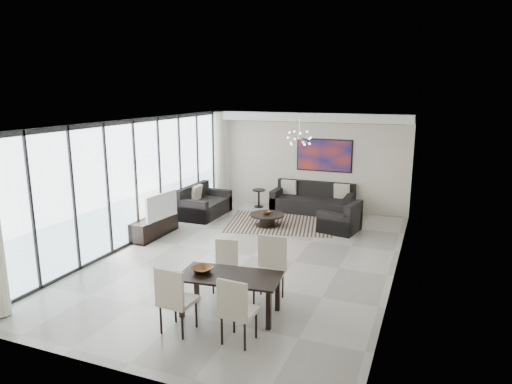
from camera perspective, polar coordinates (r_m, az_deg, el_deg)
The scene contains 20 objects.
room_shell at distance 9.50m, azimuth 2.02°, elevation -0.14°, with size 6.00×9.00×2.90m.
window_wall at distance 11.04m, azimuth -14.42°, elevation 1.37°, with size 0.37×8.95×2.90m.
soffit at distance 13.53m, azimuth 6.42°, elevation 9.29°, with size 5.98×0.40×0.26m, color white.
painting at distance 13.69m, azimuth 8.51°, elevation 4.55°, with size 1.68×0.04×0.98m, color #B63219.
chandelier at distance 11.76m, azimuth 5.44°, elevation 6.75°, with size 0.66×0.66×0.71m.
rug at distance 12.46m, azimuth 3.11°, elevation -3.88°, with size 2.79×2.14×0.01m, color black.
coffee_table at distance 12.17m, azimuth 1.43°, elevation -3.40°, with size 0.92×0.92×0.32m.
bowl_coffee at distance 12.15m, azimuth 1.38°, elevation -2.58°, with size 0.22×0.22×0.07m, color brown.
sofa_main at distance 13.61m, azimuth 7.11°, elevation -1.27°, with size 2.37×0.97×0.86m.
loveseat at distance 13.23m, azimuth -6.64°, elevation -1.67°, with size 0.97×1.72×0.86m.
armchair at distance 11.88m, azimuth 10.59°, elevation -3.60°, with size 1.04×1.08×0.79m.
side_table at distance 14.04m, azimuth 0.36°, elevation -0.40°, with size 0.40×0.40×0.56m.
tv_console at distance 11.59m, azimuth -12.57°, elevation -4.26°, with size 0.43×1.54×0.48m, color black.
television at distance 11.32m, azimuth -12.16°, elevation -1.71°, with size 1.10×0.14×0.63m, color gray.
dining_table at distance 7.44m, azimuth -3.26°, elevation -10.97°, with size 1.69×0.98×0.67m.
dining_chair_sw at distance 6.96m, azimuth -10.23°, elevation -12.67°, with size 0.51×0.51×1.05m.
dining_chair_se at distance 6.60m, azimuth -2.55°, elevation -14.16°, with size 0.50×0.50×1.01m.
dining_chair_nw at distance 8.35m, azimuth -3.83°, elevation -8.68°, with size 0.49×0.49×0.91m.
dining_chair_ne at distance 7.93m, azimuth 1.82°, elevation -8.95°, with size 0.54×0.54×1.11m.
bowl_dining at distance 7.55m, azimuth -6.74°, elevation -9.60°, with size 0.35×0.35×0.09m, color brown.
Camera 1 is at (3.57, -8.73, 3.57)m, focal length 32.00 mm.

